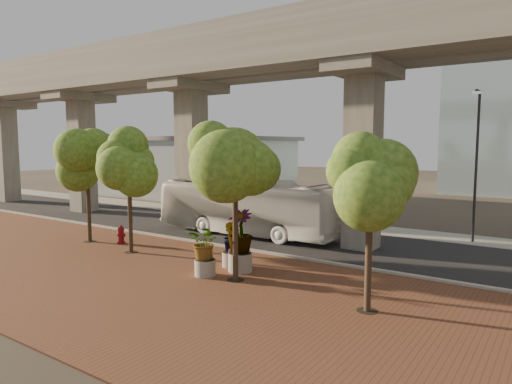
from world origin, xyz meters
The scene contains 18 objects.
ground centered at (0.00, 0.00, 0.00)m, with size 160.00×160.00×0.00m, color #362F27.
brick_plaza centered at (0.00, -8.00, 0.03)m, with size 70.00×13.00×0.06m, color brown.
asphalt_road centered at (0.00, 2.00, 0.02)m, with size 90.00×8.00×0.04m, color black.
curb_strip centered at (0.00, -2.00, 0.08)m, with size 70.00×0.25×0.16m, color #99978F.
far_sidewalk centered at (0.00, 7.50, 0.03)m, with size 90.00×3.00×0.06m, color #99978F.
transit_viaduct centered at (0.00, 2.00, 7.29)m, with size 72.00×5.60×12.40m.
station_pavilion centered at (-20.00, 16.00, 3.22)m, with size 23.00×13.00×6.30m.
transit_bus centered at (-1.18, 1.53, 1.67)m, with size 2.81×11.98×3.34m, color silver.
fire_hydrant centered at (-5.30, -4.57, 0.55)m, with size 0.51×0.46×1.03m.
planter_front centered at (2.62, -6.70, 1.37)m, with size 1.96×1.96×2.15m.
planter_right centered at (3.43, -5.33, 1.69)m, with size 2.52×2.52×2.69m.
planter_left centered at (2.67, -4.94, 1.33)m, with size 1.90×1.90×2.09m.
street_tree_far_west centered at (-7.19, -5.23, 4.51)m, with size 3.59×3.59×6.11m.
street_tree_near_west centered at (-3.22, -5.66, 4.52)m, with size 3.66×3.66×6.14m.
street_tree_near_east centered at (4.04, -6.48, 4.78)m, with size 4.38×4.38×6.73m.
street_tree_far_east centered at (9.68, -6.78, 4.38)m, with size 3.57×3.57×5.97m.
streetlamp_west centered at (-8.44, 5.58, 4.95)m, with size 0.42×1.23×8.49m.
streetlamp_east centered at (10.67, 6.84, 4.89)m, with size 0.42×1.21×8.38m.
Camera 1 is at (14.86, -20.82, 5.51)m, focal length 32.00 mm.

